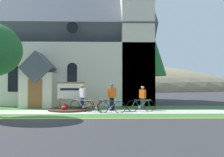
{
  "coord_description": "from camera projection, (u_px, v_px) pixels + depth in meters",
  "views": [
    {
      "loc": [
        3.6,
        -12.22,
        1.75
      ],
      "look_at": [
        3.94,
        3.26,
        2.14
      ],
      "focal_mm": 35.26,
      "sensor_mm": 36.0,
      "label": 1
    }
  ],
  "objects": [
    {
      "name": "cyclist_in_orange_jersey",
      "position": [
        82.0,
        95.0,
        14.81
      ],
      "size": [
        0.45,
        0.69,
        1.7
      ],
      "color": "#191E38",
      "rests_on": "ground"
    },
    {
      "name": "bicycle_black",
      "position": [
        82.0,
        105.0,
        14.19
      ],
      "size": [
        1.65,
        0.7,
        0.79
      ],
      "color": "black",
      "rests_on": "ground"
    },
    {
      "name": "grass_verge",
      "position": [
        56.0,
        116.0,
        12.01
      ],
      "size": [
        32.0,
        1.47,
        0.01
      ],
      "primitive_type": "cube",
      "color": "#38722D",
      "rests_on": "ground"
    },
    {
      "name": "church_sign",
      "position": [
        71.0,
        91.0,
        15.25
      ],
      "size": [
        1.93,
        0.26,
        1.91
      ],
      "color": "#7F6047",
      "rests_on": "ground"
    },
    {
      "name": "ground",
      "position": [
        58.0,
        108.0,
        16.08
      ],
      "size": [
        140.0,
        140.0,
        0.0
      ],
      "primitive_type": "plane",
      "color": "#333335"
    },
    {
      "name": "bicycle_white",
      "position": [
        141.0,
        106.0,
        13.99
      ],
      "size": [
        1.81,
        0.22,
        0.8
      ],
      "color": "black",
      "rests_on": "ground"
    },
    {
      "name": "sidewalk_slab",
      "position": [
        63.0,
        112.0,
        13.77
      ],
      "size": [
        32.0,
        2.05,
        0.01
      ],
      "primitive_type": "cube",
      "color": "#B7B5AD",
      "rests_on": "ground"
    },
    {
      "name": "distant_hill",
      "position": [
        79.0,
        90.0,
        68.95
      ],
      "size": [
        96.82,
        54.15,
        16.28
      ],
      "primitive_type": "ellipsoid",
      "color": "#847A5B",
      "rests_on": "ground"
    },
    {
      "name": "church_lawn",
      "position": [
        69.0,
        108.0,
        16.07
      ],
      "size": [
        24.0,
        2.55,
        0.01
      ],
      "primitive_type": "cube",
      "color": "#38722D",
      "rests_on": "ground"
    },
    {
      "name": "flower_bed",
      "position": [
        70.0,
        109.0,
        14.71
      ],
      "size": [
        2.79,
        2.79,
        0.34
      ],
      "color": "#382319",
      "rests_on": "ground"
    },
    {
      "name": "bicycle_green",
      "position": [
        95.0,
        106.0,
        13.64
      ],
      "size": [
        1.69,
        0.32,
        0.76
      ],
      "color": "black",
      "rests_on": "ground"
    },
    {
      "name": "cyclist_in_yellow_jersey",
      "position": [
        112.0,
        95.0,
        14.41
      ],
      "size": [
        0.58,
        0.51,
        1.76
      ],
      "color": "black",
      "rests_on": "ground"
    },
    {
      "name": "bicycle_yellow",
      "position": [
        111.0,
        107.0,
        13.26
      ],
      "size": [
        1.75,
        0.12,
        0.8
      ],
      "color": "black",
      "rests_on": "ground"
    },
    {
      "name": "cyclist_in_green_jersey",
      "position": [
        143.0,
        96.0,
        14.9
      ],
      "size": [
        0.43,
        0.59,
        1.6
      ],
      "color": "#2D2D33",
      "rests_on": "ground"
    },
    {
      "name": "church_building",
      "position": [
        83.0,
        54.0,
        21.72
      ],
      "size": [
        13.76,
        10.9,
        13.69
      ],
      "color": "beige",
      "rests_on": "ground"
    },
    {
      "name": "curb_paint_stripe",
      "position": [
        52.0,
        118.0,
        11.13
      ],
      "size": [
        28.0,
        0.16,
        0.01
      ],
      "primitive_type": "cube",
      "color": "yellow",
      "rests_on": "ground"
    },
    {
      "name": "roadside_conifer",
      "position": [
        150.0,
        49.0,
        19.97
      ],
      "size": [
        2.96,
        2.96,
        7.42
      ],
      "color": "#3D2D1E",
      "rests_on": "ground"
    }
  ]
}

